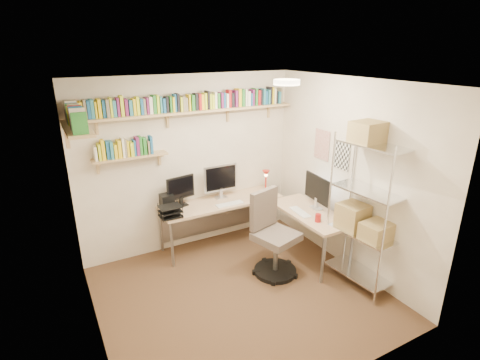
% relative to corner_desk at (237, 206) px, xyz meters
% --- Properties ---
extents(ground, '(3.20, 3.20, 0.00)m').
position_rel_corner_desk_xyz_m(ground, '(-0.48, -0.98, -0.70)').
color(ground, '#432C1C').
rests_on(ground, ground).
extents(room_shell, '(3.24, 3.04, 2.52)m').
position_rel_corner_desk_xyz_m(room_shell, '(-0.48, -0.98, 0.85)').
color(room_shell, beige).
rests_on(room_shell, ground).
extents(wall_shelves, '(3.12, 1.09, 0.79)m').
position_rel_corner_desk_xyz_m(wall_shelves, '(-0.91, 0.32, 1.33)').
color(wall_shelves, tan).
rests_on(wall_shelves, ground).
extents(corner_desk, '(2.17, 1.83, 1.22)m').
position_rel_corner_desk_xyz_m(corner_desk, '(0.00, 0.00, 0.00)').
color(corner_desk, '#D0AB87').
rests_on(corner_desk, ground).
extents(office_chair, '(0.61, 0.62, 1.12)m').
position_rel_corner_desk_xyz_m(office_chair, '(0.13, -0.73, -0.23)').
color(office_chair, black).
rests_on(office_chair, ground).
extents(wire_rack, '(0.47, 0.86, 2.05)m').
position_rel_corner_desk_xyz_m(wire_rack, '(0.93, -1.43, 0.44)').
color(wire_rack, silver).
rests_on(wire_rack, ground).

